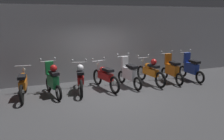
{
  "coord_description": "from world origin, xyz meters",
  "views": [
    {
      "loc": [
        -2.78,
        -7.24,
        2.75
      ],
      "look_at": [
        0.24,
        0.74,
        0.75
      ],
      "focal_mm": 36.83,
      "sensor_mm": 36.0,
      "label": 1
    }
  ],
  "objects_px": {
    "motorbike_slot_2": "(53,80)",
    "motorbike_slot_6": "(150,71)",
    "motorbike_slot_7": "(171,70)",
    "motorbike_slot_8": "(191,68)",
    "motorbike_slot_1": "(23,84)",
    "motorbike_slot_4": "(105,76)",
    "motorbike_slot_3": "(80,78)",
    "motorbike_slot_5": "(129,74)"
  },
  "relations": [
    {
      "from": "motorbike_slot_2",
      "to": "motorbike_slot_5",
      "type": "relative_size",
      "value": 1.0
    },
    {
      "from": "motorbike_slot_5",
      "to": "motorbike_slot_7",
      "type": "relative_size",
      "value": 1.0
    },
    {
      "from": "motorbike_slot_2",
      "to": "motorbike_slot_3",
      "type": "bearing_deg",
      "value": 1.21
    },
    {
      "from": "motorbike_slot_3",
      "to": "motorbike_slot_8",
      "type": "height_order",
      "value": "motorbike_slot_8"
    },
    {
      "from": "motorbike_slot_1",
      "to": "motorbike_slot_3",
      "type": "relative_size",
      "value": 1.01
    },
    {
      "from": "motorbike_slot_6",
      "to": "motorbike_slot_5",
      "type": "bearing_deg",
      "value": -179.05
    },
    {
      "from": "motorbike_slot_4",
      "to": "motorbike_slot_7",
      "type": "bearing_deg",
      "value": -1.41
    },
    {
      "from": "motorbike_slot_1",
      "to": "motorbike_slot_4",
      "type": "relative_size",
      "value": 1.01
    },
    {
      "from": "motorbike_slot_3",
      "to": "motorbike_slot_5",
      "type": "height_order",
      "value": "motorbike_slot_5"
    },
    {
      "from": "motorbike_slot_2",
      "to": "motorbike_slot_6",
      "type": "height_order",
      "value": "motorbike_slot_2"
    },
    {
      "from": "motorbike_slot_3",
      "to": "motorbike_slot_4",
      "type": "xyz_separation_m",
      "value": [
        0.98,
        0.04,
        -0.04
      ]
    },
    {
      "from": "motorbike_slot_1",
      "to": "motorbike_slot_2",
      "type": "height_order",
      "value": "motorbike_slot_2"
    },
    {
      "from": "motorbike_slot_6",
      "to": "motorbike_slot_7",
      "type": "relative_size",
      "value": 1.16
    },
    {
      "from": "motorbike_slot_6",
      "to": "motorbike_slot_4",
      "type": "bearing_deg",
      "value": 179.58
    },
    {
      "from": "motorbike_slot_7",
      "to": "motorbike_slot_8",
      "type": "bearing_deg",
      "value": -1.71
    },
    {
      "from": "motorbike_slot_6",
      "to": "motorbike_slot_8",
      "type": "bearing_deg",
      "value": -2.55
    },
    {
      "from": "motorbike_slot_1",
      "to": "motorbike_slot_6",
      "type": "relative_size",
      "value": 1.0
    },
    {
      "from": "motorbike_slot_2",
      "to": "motorbike_slot_4",
      "type": "height_order",
      "value": "motorbike_slot_2"
    },
    {
      "from": "motorbike_slot_7",
      "to": "motorbike_slot_8",
      "type": "xyz_separation_m",
      "value": [
        0.99,
        -0.03,
        0.0
      ]
    },
    {
      "from": "motorbike_slot_8",
      "to": "motorbike_slot_1",
      "type": "bearing_deg",
      "value": 178.78
    },
    {
      "from": "motorbike_slot_2",
      "to": "motorbike_slot_6",
      "type": "distance_m",
      "value": 3.95
    },
    {
      "from": "motorbike_slot_7",
      "to": "motorbike_slot_6",
      "type": "bearing_deg",
      "value": 176.61
    },
    {
      "from": "motorbike_slot_1",
      "to": "motorbike_slot_4",
      "type": "height_order",
      "value": "motorbike_slot_4"
    },
    {
      "from": "motorbike_slot_1",
      "to": "motorbike_slot_7",
      "type": "xyz_separation_m",
      "value": [
        5.92,
        -0.12,
        0.04
      ]
    },
    {
      "from": "motorbike_slot_2",
      "to": "motorbike_slot_4",
      "type": "relative_size",
      "value": 0.86
    },
    {
      "from": "motorbike_slot_5",
      "to": "motorbike_slot_2",
      "type": "bearing_deg",
      "value": -179.42
    },
    {
      "from": "motorbike_slot_1",
      "to": "motorbike_slot_8",
      "type": "bearing_deg",
      "value": -1.22
    },
    {
      "from": "motorbike_slot_4",
      "to": "motorbike_slot_8",
      "type": "distance_m",
      "value": 3.96
    },
    {
      "from": "motorbike_slot_2",
      "to": "motorbike_slot_5",
      "type": "bearing_deg",
      "value": 0.58
    },
    {
      "from": "motorbike_slot_6",
      "to": "motorbike_slot_8",
      "type": "relative_size",
      "value": 1.16
    },
    {
      "from": "motorbike_slot_2",
      "to": "motorbike_slot_4",
      "type": "bearing_deg",
      "value": 1.76
    },
    {
      "from": "motorbike_slot_2",
      "to": "motorbike_slot_7",
      "type": "relative_size",
      "value": 0.99
    },
    {
      "from": "motorbike_slot_3",
      "to": "motorbike_slot_6",
      "type": "relative_size",
      "value": 0.99
    },
    {
      "from": "motorbike_slot_4",
      "to": "motorbike_slot_1",
      "type": "bearing_deg",
      "value": 179.15
    },
    {
      "from": "motorbike_slot_1",
      "to": "motorbike_slot_5",
      "type": "bearing_deg",
      "value": -1.09
    },
    {
      "from": "motorbike_slot_2",
      "to": "motorbike_slot_3",
      "type": "height_order",
      "value": "motorbike_slot_2"
    },
    {
      "from": "motorbike_slot_4",
      "to": "motorbike_slot_7",
      "type": "xyz_separation_m",
      "value": [
        2.97,
        -0.07,
        0.04
      ]
    },
    {
      "from": "motorbike_slot_2",
      "to": "motorbike_slot_8",
      "type": "xyz_separation_m",
      "value": [
        5.93,
        -0.04,
        -0.04
      ]
    },
    {
      "from": "motorbike_slot_2",
      "to": "motorbike_slot_6",
      "type": "xyz_separation_m",
      "value": [
        3.95,
        0.05,
        -0.04
      ]
    },
    {
      "from": "motorbike_slot_2",
      "to": "motorbike_slot_8",
      "type": "bearing_deg",
      "value": -0.4
    },
    {
      "from": "motorbike_slot_2",
      "to": "motorbike_slot_8",
      "type": "height_order",
      "value": "same"
    },
    {
      "from": "motorbike_slot_6",
      "to": "motorbike_slot_8",
      "type": "distance_m",
      "value": 1.98
    }
  ]
}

